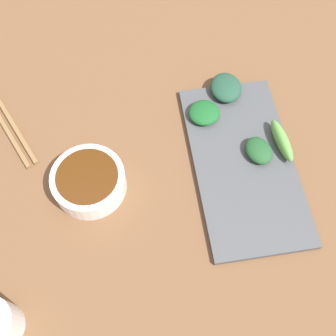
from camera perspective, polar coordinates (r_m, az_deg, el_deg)
name	(u,v)px	position (r m, az deg, el deg)	size (l,w,h in m)	color
tabletop	(177,170)	(0.77, 1.23, -0.27)	(2.10, 2.10, 0.02)	brown
sauce_bowl	(89,181)	(0.74, -11.09, -1.80)	(0.13, 0.13, 0.05)	white
serving_plate	(243,163)	(0.77, 10.54, 0.73)	(0.19, 0.36, 0.01)	#484B4E
broccoli_stalk_0	(282,140)	(0.79, 15.71, 3.77)	(0.02, 0.09, 0.03)	#61A747
broccoli_leafy_1	(226,88)	(0.84, 8.15, 11.15)	(0.06, 0.07, 0.03)	#204834
broccoli_leafy_2	(258,150)	(0.77, 12.62, 2.55)	(0.05, 0.06, 0.02)	#215128
broccoli_leafy_3	(204,113)	(0.80, 5.10, 7.77)	(0.06, 0.06, 0.02)	#195A26
chopsticks	(8,123)	(0.87, -21.64, 5.90)	(0.12, 0.22, 0.01)	olive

